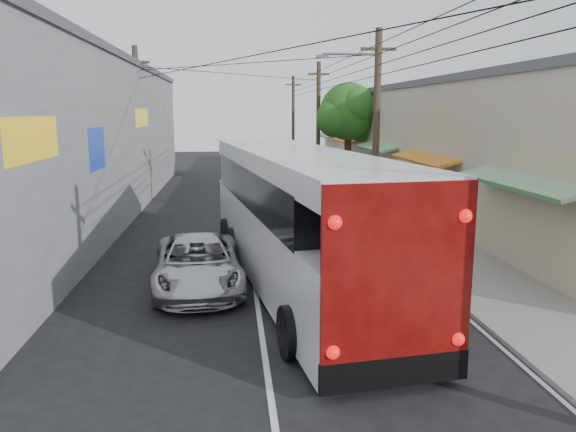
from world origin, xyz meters
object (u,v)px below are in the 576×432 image
jeepney (198,264)px  parked_suv (351,206)px  parked_car_mid (301,176)px  coach_bus (297,217)px  pedestrian_far (367,201)px  parked_car_far (291,169)px  pedestrian_near (384,200)px

jeepney → parked_suv: (6.16, 8.70, 0.05)m
jeepney → parked_car_mid: parked_car_mid is taller
coach_bus → parked_suv: coach_bus is taller
coach_bus → pedestrian_far: size_ratio=9.49×
jeepney → parked_car_far: size_ratio=1.31×
coach_bus → pedestrian_far: (4.29, 9.37, -1.13)m
parked_suv → pedestrian_near: size_ratio=3.03×
parked_suv → pedestrian_far: 1.15m
coach_bus → pedestrian_near: 10.06m
parked_suv → pedestrian_near: pedestrian_near is taller
parked_car_mid → parked_suv: bearing=-86.1°
jeepney → parked_suv: size_ratio=0.97×
coach_bus → jeepney: coach_bus is taller
parked_car_mid → pedestrian_far: parked_car_mid is taller
pedestrian_near → pedestrian_far: 0.89m
parked_car_far → pedestrian_near: pedestrian_near is taller
parked_suv → parked_car_far: 17.28m
parked_suv → parked_car_far: size_ratio=1.35×
parked_car_mid → pedestrian_far: (1.67, -10.65, 0.06)m
coach_bus → pedestrian_near: coach_bus is taller
pedestrian_near → pedestrian_far: bearing=-63.2°
parked_car_mid → parked_car_far: bearing=89.9°
parked_car_mid → pedestrian_far: bearing=-81.2°
parked_car_mid → pedestrian_near: bearing=-78.7°
parked_car_far → coach_bus: bearing=-88.3°
parked_suv → coach_bus: bearing=-113.0°
pedestrian_near → parked_suv: bearing=-12.3°
coach_bus → pedestrian_far: 10.37m
coach_bus → jeepney: bearing=173.6°
jeepney → pedestrian_far: (7.03, 9.45, 0.12)m
coach_bus → pedestrian_near: (4.89, 8.74, -0.97)m
jeepney → parked_suv: bearing=50.7°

